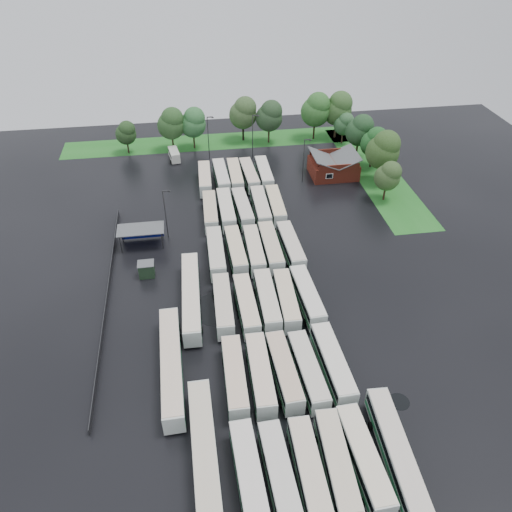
{
  "coord_description": "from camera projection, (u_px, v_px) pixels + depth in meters",
  "views": [
    {
      "loc": [
        -7.94,
        -53.94,
        52.27
      ],
      "look_at": [
        2.0,
        12.0,
        2.5
      ],
      "focal_mm": 35.0,
      "sensor_mm": 36.0,
      "label": 1
    }
  ],
  "objects": [
    {
      "name": "bus_r5c4",
      "position": [
        264.0,
        174.0,
        108.34
      ],
      "size": [
        2.74,
        12.1,
        3.36
      ],
      "rotation": [
        0.0,
        0.0,
        -0.01
      ],
      "color": "silver",
      "rests_on": "ground"
    },
    {
      "name": "bus_r0c1",
      "position": [
        280.0,
        476.0,
        52.91
      ],
      "size": [
        3.01,
        12.13,
        3.35
      ],
      "rotation": [
        0.0,
        0.0,
        0.04
      ],
      "color": "silver",
      "rests_on": "ground"
    },
    {
      "name": "bus_r5c0",
      "position": [
        205.0,
        179.0,
        106.48
      ],
      "size": [
        2.93,
        11.95,
        3.3
      ],
      "rotation": [
        0.0,
        0.0,
        -0.03
      ],
      "color": "silver",
      "rests_on": "ground"
    },
    {
      "name": "lamp_post_back_e",
      "position": [
        253.0,
        134.0,
        114.82
      ],
      "size": [
        1.64,
        0.32,
        10.64
      ],
      "color": "#2D2D30",
      "rests_on": "ground"
    },
    {
      "name": "bus_r0c2",
      "position": [
        309.0,
        472.0,
        53.32
      ],
      "size": [
        2.7,
        12.1,
        3.36
      ],
      "rotation": [
        0.0,
        0.0,
        -0.01
      ],
      "color": "silver",
      "rests_on": "ground"
    },
    {
      "name": "lamp_post_ne",
      "position": [
        304.0,
        158.0,
        105.83
      ],
      "size": [
        1.52,
        0.3,
        9.86
      ],
      "color": "#2D2D30",
      "rests_on": "ground"
    },
    {
      "name": "bus_r3c0",
      "position": [
        216.0,
        253.0,
        84.89
      ],
      "size": [
        2.79,
        12.42,
        3.45
      ],
      "rotation": [
        0.0,
        0.0,
        -0.01
      ],
      "color": "silver",
      "rests_on": "ground"
    },
    {
      "name": "puddle_1",
      "position": [
        349.0,
        462.0,
        56.23
      ],
      "size": [
        2.56,
        2.56,
        0.01
      ],
      "primitive_type": "cylinder",
      "color": "black",
      "rests_on": "ground"
    },
    {
      "name": "artic_bus_east",
      "position": [
        400.0,
        464.0,
        54.05
      ],
      "size": [
        3.44,
        18.24,
        3.36
      ],
      "rotation": [
        0.0,
        0.0,
        -0.05
      ],
      "color": "silver",
      "rests_on": "ground"
    },
    {
      "name": "tree_north_5",
      "position": [
        316.0,
        109.0,
        123.09
      ],
      "size": [
        7.25,
        7.25,
        12.01
      ],
      "color": "#2F1F12",
      "rests_on": "ground"
    },
    {
      "name": "ground",
      "position": [
        255.0,
        318.0,
        74.96
      ],
      "size": [
        160.0,
        160.0,
        0.0
      ],
      "primitive_type": "plane",
      "color": "black",
      "rests_on": "ground"
    },
    {
      "name": "lamp_post_nw",
      "position": [
        166.0,
        211.0,
        88.86
      ],
      "size": [
        1.49,
        0.29,
        9.67
      ],
      "color": "#2D2D30",
      "rests_on": "ground"
    },
    {
      "name": "bus_r3c2",
      "position": [
        254.0,
        250.0,
        85.69
      ],
      "size": [
        2.67,
        11.95,
        3.32
      ],
      "rotation": [
        0.0,
        0.0,
        -0.01
      ],
      "color": "silver",
      "rests_on": "ground"
    },
    {
      "name": "puddle_2",
      "position": [
        218.0,
        309.0,
        76.52
      ],
      "size": [
        7.83,
        7.83,
        0.01
      ],
      "primitive_type": "cylinder",
      "color": "black",
      "rests_on": "ground"
    },
    {
      "name": "bus_r3c4",
      "position": [
        291.0,
        246.0,
        86.48
      ],
      "size": [
        2.95,
        12.31,
        3.41
      ],
      "rotation": [
        0.0,
        0.0,
        0.03
      ],
      "color": "silver",
      "rests_on": "ground"
    },
    {
      "name": "bus_r1c4",
      "position": [
        333.0,
        364.0,
        65.23
      ],
      "size": [
        3.07,
        12.65,
        3.5
      ],
      "rotation": [
        0.0,
        0.0,
        0.03
      ],
      "color": "silver",
      "rests_on": "ground"
    },
    {
      "name": "tree_north_1",
      "position": [
        171.0,
        123.0,
        117.97
      ],
      "size": [
        6.52,
        6.52,
        10.8
      ],
      "color": "#362219",
      "rests_on": "ground"
    },
    {
      "name": "tree_east_2",
      "position": [
        375.0,
        142.0,
        111.2
      ],
      "size": [
        5.83,
        5.83,
        9.66
      ],
      "color": "black",
      "rests_on": "ground"
    },
    {
      "name": "bus_r5c1",
      "position": [
        221.0,
        177.0,
        107.19
      ],
      "size": [
        2.89,
        12.22,
        3.39
      ],
      "rotation": [
        0.0,
        0.0,
        0.03
      ],
      "color": "silver",
      "rests_on": "ground"
    },
    {
      "name": "grass_strip_east",
      "position": [
        375.0,
        172.0,
        112.94
      ],
      "size": [
        10.0,
        50.0,
        0.01
      ],
      "primitive_type": "cube",
      "color": "#216D21",
      "rests_on": "ground"
    },
    {
      "name": "bus_r4c4",
      "position": [
        276.0,
        206.0,
        97.58
      ],
      "size": [
        2.84,
        12.01,
        3.33
      ],
      "rotation": [
        0.0,
        0.0,
        -0.03
      ],
      "color": "silver",
      "rests_on": "ground"
    },
    {
      "name": "bus_r2c4",
      "position": [
        307.0,
        297.0,
        75.97
      ],
      "size": [
        3.11,
        12.33,
        3.41
      ],
      "rotation": [
        0.0,
        0.0,
        0.04
      ],
      "color": "silver",
      "rests_on": "ground"
    },
    {
      "name": "bus_r1c1",
      "position": [
        260.0,
        374.0,
        63.94
      ],
      "size": [
        2.79,
        12.19,
        3.38
      ],
      "rotation": [
        0.0,
        0.0,
        -0.02
      ],
      "color": "silver",
      "rests_on": "ground"
    },
    {
      "name": "minibus",
      "position": [
        174.0,
        154.0,
        117.19
      ],
      "size": [
        2.81,
        5.74,
        2.4
      ],
      "rotation": [
        0.0,
        0.0,
        0.15
      ],
      "color": "silver",
      "rests_on": "ground"
    },
    {
      "name": "tree_north_3",
      "position": [
        244.0,
        113.0,
        122.58
      ],
      "size": [
        6.83,
        6.83,
        11.3
      ],
      "color": "black",
      "rests_on": "ground"
    },
    {
      "name": "bus_r3c3",
      "position": [
        271.0,
        248.0,
        86.12
      ],
      "size": [
        2.67,
        12.52,
        3.48
      ],
      "rotation": [
        0.0,
        0.0,
        -0.0
      ],
      "color": "silver",
      "rests_on": "ground"
    },
    {
      "name": "utility_hut",
      "position": [
        147.0,
        269.0,
        82.22
      ],
      "size": [
        2.7,
        2.2,
        2.62
      ],
      "color": "black",
      "rests_on": "ground"
    },
    {
      "name": "tree_east_3",
      "position": [
        360.0,
        130.0,
        115.2
      ],
      "size": [
        6.34,
        6.34,
        10.49
      ],
      "color": "#362513",
      "rests_on": "ground"
    },
    {
      "name": "tree_north_2",
      "position": [
        193.0,
        122.0,
        119.13
      ],
      "size": [
        6.29,
        6.29,
        10.41
      ],
      "color": "#382B1D",
      "rests_on": "ground"
    },
    {
      "name": "bus_r0c3",
      "position": [
        337.0,
        464.0,
        54.01
      ],
      "size": [
        3.16,
        12.35,
        3.41
      ],
      "rotation": [
        0.0,
        0.0,
        -0.05
      ],
      "color": "silver",
      "rests_on": "ground"
    },
    {
      "name": "puddle_0",
      "position": [
        277.0,
        420.0,
        60.66
      ],
      "size": [
        6.28,
        6.28,
        0.01
      ],
      "primitive_type": "cylinder",
      "color": "black",
      "rests_on": "ground"
    },
    {
      "name": "bus_r3c1",
      "position": [
        236.0,
        251.0,
        85.49
      ],
      "size": [
        2.87,
        12.04,
        3.33
      ],
      "rotation": [
        0.0,
        0.0,
        0.03
      ],
      "color": "silver",
      "rests_on": "ground"
    },
    {
      "name": "tree_north_6",
      "position": [
        338.0,
        108.0,
        123.81
      ],
      "size": [
        7.24,
        7.24,
        12.0
      ],
      "color": "#3A2A1B",
      "rests_on": "ground"
    },
    {
      "name": "artic_bus_west_b",
      "position": [
        191.0,
        296.0,
        75.94
      ],
      "size": [
        3.11,
        18.61,
        3.44
      ],
      "rotation": [
        0.0,
        0.0,
        -0.03
      ],
      "color": "silver",
      "rests_on": "ground"
    },
    {
      "name": "bus_r2c0",
      "position": [
        223.0,
        305.0,
        74.44
      ],
      "size": [
        2.86,
        12.1,
        3.35
      ],
      "rotation": [
        0.0,
        0.0,
        -0.03
      ],
      "color": "silver",
      "rests_on": "ground"
    },
    {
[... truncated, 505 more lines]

